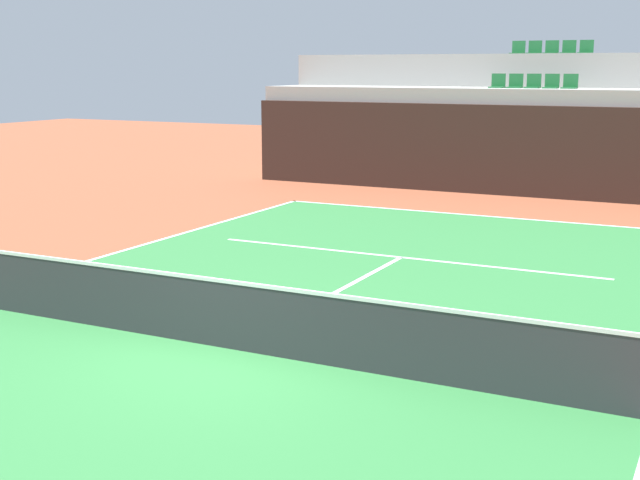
# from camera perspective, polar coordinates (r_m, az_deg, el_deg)

# --- Properties ---
(ground_plane) EXTENTS (80.00, 80.00, 0.00)m
(ground_plane) POSITION_cam_1_polar(r_m,az_deg,el_deg) (11.83, -5.98, -7.28)
(ground_plane) COLOR brown
(court_surface) EXTENTS (11.00, 24.00, 0.01)m
(court_surface) POSITION_cam_1_polar(r_m,az_deg,el_deg) (11.82, -5.99, -7.26)
(court_surface) COLOR #2D7238
(court_surface) RESTS_ON ground_plane
(baseline_far) EXTENTS (11.00, 0.10, 0.00)m
(baseline_far) POSITION_cam_1_polar(r_m,az_deg,el_deg) (22.53, 10.57, 1.61)
(baseline_far) COLOR white
(baseline_far) RESTS_ON court_surface
(service_line_far) EXTENTS (8.26, 0.10, 0.00)m
(service_line_far) POSITION_cam_1_polar(r_m,az_deg,el_deg) (17.35, 5.44, -1.16)
(service_line_far) COLOR white
(service_line_far) RESTS_ON court_surface
(centre_service_line) EXTENTS (0.10, 6.40, 0.00)m
(centre_service_line) POSITION_cam_1_polar(r_m,az_deg,el_deg) (14.50, 0.83, -3.63)
(centre_service_line) COLOR white
(centre_service_line) RESTS_ON court_surface
(back_wall) EXTENTS (17.52, 0.30, 2.69)m
(back_wall) POSITION_cam_1_polar(r_m,az_deg,el_deg) (26.17, 13.12, 5.80)
(back_wall) COLOR black
(back_wall) RESTS_ON ground_plane
(stands_tier_lower) EXTENTS (17.52, 2.40, 3.16)m
(stands_tier_lower) POSITION_cam_1_polar(r_m,az_deg,el_deg) (27.46, 13.82, 6.51)
(stands_tier_lower) COLOR #9E9E99
(stands_tier_lower) RESTS_ON ground_plane
(stands_tier_upper) EXTENTS (17.52, 2.40, 4.22)m
(stands_tier_upper) POSITION_cam_1_polar(r_m,az_deg,el_deg) (29.76, 14.92, 7.85)
(stands_tier_upper) COLOR #9E9E99
(stands_tier_upper) RESTS_ON ground_plane
(seating_row_lower) EXTENTS (2.66, 0.44, 0.44)m
(seating_row_lower) POSITION_cam_1_polar(r_m,az_deg,el_deg) (27.46, 14.03, 10.07)
(seating_row_lower) COLOR #1E6633
(seating_row_lower) RESTS_ON stands_tier_lower
(seating_row_upper) EXTENTS (2.66, 0.44, 0.44)m
(seating_row_upper) POSITION_cam_1_polar(r_m,az_deg,el_deg) (29.81, 15.18, 12.14)
(seating_row_upper) COLOR #1E6633
(seating_row_upper) RESTS_ON stands_tier_upper
(tennis_net) EXTENTS (11.08, 0.08, 1.07)m
(tennis_net) POSITION_cam_1_polar(r_m,az_deg,el_deg) (11.67, -6.04, -4.92)
(tennis_net) COLOR black
(tennis_net) RESTS_ON court_surface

